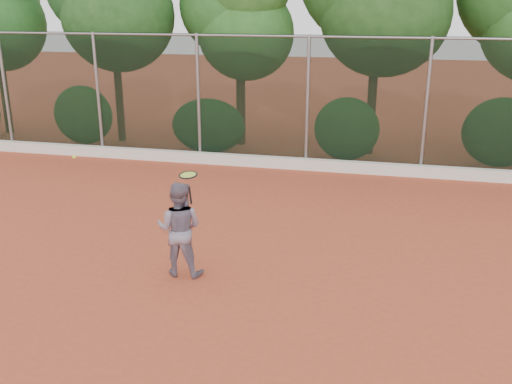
# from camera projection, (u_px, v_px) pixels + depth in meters

# --- Properties ---
(ground) EXTENTS (80.00, 80.00, 0.00)m
(ground) POSITION_uv_depth(u_px,v_px,m) (242.00, 286.00, 9.02)
(ground) COLOR #B14629
(ground) RESTS_ON ground
(concrete_curb) EXTENTS (24.00, 0.20, 0.30)m
(concrete_curb) POSITION_uv_depth(u_px,v_px,m) (305.00, 164.00, 15.28)
(concrete_curb) COLOR silver
(concrete_curb) RESTS_ON ground
(tennis_player) EXTENTS (0.79, 0.63, 1.58)m
(tennis_player) POSITION_uv_depth(u_px,v_px,m) (179.00, 229.00, 9.21)
(tennis_player) COLOR slate
(tennis_player) RESTS_ON ground
(chainlink_fence) EXTENTS (24.09, 0.09, 3.50)m
(chainlink_fence) POSITION_uv_depth(u_px,v_px,m) (308.00, 99.00, 14.90)
(chainlink_fence) COLOR black
(chainlink_fence) RESTS_ON ground
(tennis_racket) EXTENTS (0.36, 0.36, 0.53)m
(tennis_racket) POSITION_uv_depth(u_px,v_px,m) (188.00, 177.00, 8.67)
(tennis_racket) COLOR black
(tennis_racket) RESTS_ON ground
(tennis_ball_in_flight) EXTENTS (0.06, 0.06, 0.06)m
(tennis_ball_in_flight) POSITION_uv_depth(u_px,v_px,m) (74.00, 157.00, 9.29)
(tennis_ball_in_flight) COLOR #D8F938
(tennis_ball_in_flight) RESTS_ON ground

